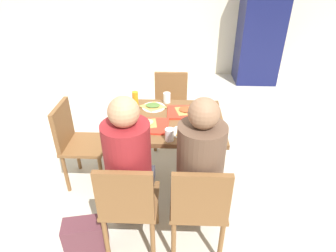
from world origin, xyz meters
The scene contains 23 objects.
ground_plane centered at (0.00, 0.00, -0.01)m, with size 10.00×10.00×0.02m, color beige.
main_table centered at (0.00, 0.00, 0.62)m, with size 0.98×0.80×0.73m.
chair_near_left centered at (-0.25, -0.78, 0.49)m, with size 0.40×0.40×0.84m.
chair_near_right centered at (0.25, -0.78, 0.49)m, with size 0.40×0.40×0.84m.
chair_far_side centered at (0.00, 0.78, 0.49)m, with size 0.40×0.40×0.84m.
chair_left_end centered at (-0.87, 0.00, 0.49)m, with size 0.40×0.40×0.84m.
person_in_red centered at (-0.25, -0.64, 0.74)m, with size 0.32×0.42×1.25m.
person_in_brown_jacket centered at (0.25, -0.64, 0.74)m, with size 0.32×0.42×1.25m.
tray_red_near centered at (-0.17, -0.14, 0.74)m, with size 0.36×0.26×0.02m, color red.
tray_red_far centered at (0.17, 0.12, 0.74)m, with size 0.36×0.26×0.02m, color red.
paper_plate_center centered at (-0.15, 0.22, 0.73)m, with size 0.22×0.22×0.01m, color white.
paper_plate_near_edge centered at (0.15, -0.22, 0.73)m, with size 0.22×0.22×0.01m, color white.
pizza_slice_a centered at (-0.17, -0.12, 0.75)m, with size 0.22×0.22×0.02m.
pizza_slice_b centered at (0.16, 0.13, 0.75)m, with size 0.24×0.24×0.02m.
pizza_slice_c centered at (-0.15, 0.22, 0.75)m, with size 0.21×0.17×0.02m.
pizza_slice_d centered at (0.17, -0.20, 0.75)m, with size 0.26×0.26×0.02m.
plastic_cup_a centered at (-0.02, 0.34, 0.78)m, with size 0.07×0.07×0.10m, color white.
plastic_cup_b centered at (0.02, -0.34, 0.78)m, with size 0.07×0.07×0.10m, color white.
soda_can centered at (0.42, 0.02, 0.79)m, with size 0.07×0.07×0.12m, color #B7BCC6.
condiment_bottle centered at (-0.32, 0.22, 0.81)m, with size 0.06×0.06×0.16m, color orange.
foil_bundle centered at (-0.42, -0.02, 0.78)m, with size 0.10×0.10×0.10m, color silver.
handbag centered at (-0.60, -0.80, 0.14)m, with size 0.32×0.16×0.28m, color #592D38.
drink_fridge centered at (1.46, 2.85, 0.95)m, with size 0.70×0.60×1.90m, color #14194C.
Camera 1 is at (0.09, -2.20, 1.97)m, focal length 30.31 mm.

